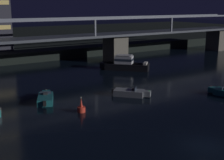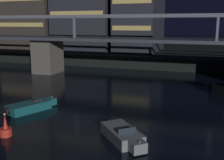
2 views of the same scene
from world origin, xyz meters
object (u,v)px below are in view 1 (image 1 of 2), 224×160
at_px(cabin_cruiser_near_left, 125,64).
at_px(river_bridge, 41,47).
at_px(speedboat_near_center, 131,93).
at_px(speedboat_mid_left, 46,98).
at_px(channel_buoy, 81,108).

bearing_deg(cabin_cruiser_near_left, river_bridge, 147.67).
relative_size(river_bridge, speedboat_near_center, 23.26).
bearing_deg(speedboat_mid_left, channel_buoy, -71.73).
bearing_deg(speedboat_near_center, river_bridge, 99.44).
distance_m(speedboat_near_center, speedboat_mid_left, 11.00).
relative_size(river_bridge, speedboat_mid_left, 20.82).
relative_size(speedboat_mid_left, channel_buoy, 2.86).
height_order(cabin_cruiser_near_left, speedboat_near_center, cabin_cruiser_near_left).
height_order(cabin_cruiser_near_left, speedboat_mid_left, cabin_cruiser_near_left).
bearing_deg(river_bridge, cabin_cruiser_near_left, -32.33).
xyz_separation_m(river_bridge, channel_buoy, (-4.66, -24.66, -3.89)).
bearing_deg(river_bridge, channel_buoy, -100.70).
height_order(speedboat_mid_left, channel_buoy, channel_buoy).
distance_m(speedboat_mid_left, channel_buoy, 6.15).
height_order(speedboat_near_center, channel_buoy, channel_buoy).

